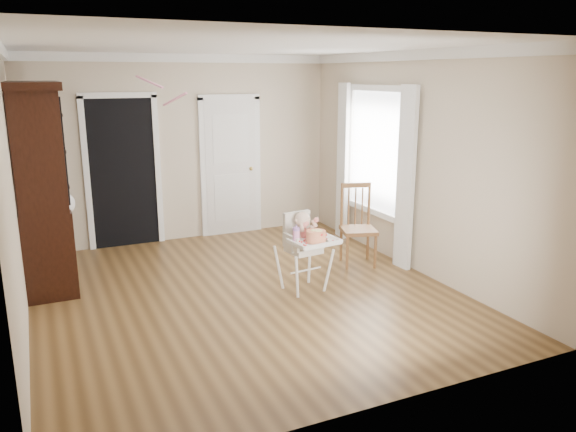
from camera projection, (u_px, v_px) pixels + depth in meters
name	position (u px, v px, depth m)	size (l,w,h in m)	color
floor	(246.00, 294.00, 6.37)	(5.00, 5.00, 0.00)	#50371B
ceiling	(241.00, 46.00, 5.70)	(5.00, 5.00, 0.00)	white
wall_back	(184.00, 149.00, 8.24)	(4.50, 4.50, 0.00)	#C1B397
wall_left	(12.00, 195.00, 5.12)	(5.00, 5.00, 0.00)	#C1B397
wall_right	(414.00, 163.00, 6.94)	(5.00, 5.00, 0.00)	#C1B397
crown_molding	(241.00, 52.00, 5.72)	(4.50, 5.00, 0.12)	white
doorway	(123.00, 170.00, 7.92)	(1.06, 0.05, 2.22)	black
closet_door	(231.00, 168.00, 8.58)	(0.96, 0.09, 2.13)	white
window_right	(373.00, 160.00, 7.63)	(0.13, 1.84, 2.30)	white
high_chair	(304.00, 243.00, 6.34)	(0.59, 0.71, 0.92)	white
baby	(303.00, 231.00, 6.33)	(0.29, 0.21, 0.42)	beige
cake	(316.00, 236.00, 6.12)	(0.28, 0.28, 0.13)	silver
sippy_cup	(296.00, 234.00, 6.15)	(0.08, 0.08, 0.19)	pink
china_cabinet	(41.00, 187.00, 6.40)	(0.62, 1.39, 2.34)	black
dining_chair	(358.00, 227.00, 7.28)	(0.53, 0.53, 1.05)	brown
streamer	(149.00, 82.00, 6.68)	(0.03, 0.50, 0.02)	pink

